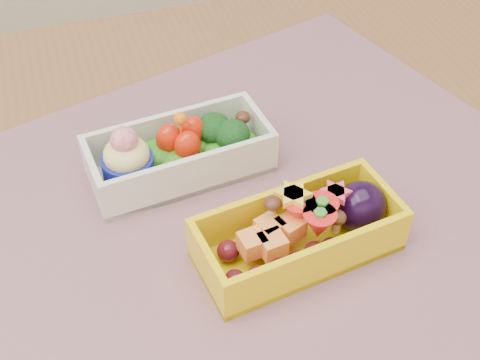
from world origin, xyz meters
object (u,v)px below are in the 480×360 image
object	(u,v)px
table	(266,289)
bento_white	(179,153)
bento_yellow	(303,232)
placemat	(234,217)

from	to	relation	value
table	bento_white	xyz separation A→B (m)	(-0.06, 0.08, 0.13)
table	bento_yellow	xyz separation A→B (m)	(0.01, -0.04, 0.13)
placemat	bento_white	bearing A→B (deg)	113.71
table	bento_white	bearing A→B (deg)	124.74
bento_white	bento_yellow	xyz separation A→B (m)	(0.07, -0.13, 0.00)
table	bento_yellow	size ratio (longest dim) A/B	6.89
bento_white	bento_yellow	bearing A→B (deg)	-65.93
table	placemat	size ratio (longest dim) A/B	2.02
placemat	table	bearing A→B (deg)	-27.50
table	placemat	xyz separation A→B (m)	(-0.03, 0.01, 0.10)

